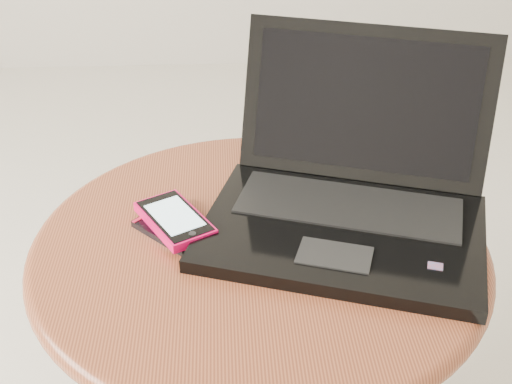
{
  "coord_description": "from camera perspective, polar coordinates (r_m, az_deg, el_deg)",
  "views": [
    {
      "loc": [
        0.04,
        -0.73,
        1.05
      ],
      "look_at": [
        0.08,
        0.06,
        0.56
      ],
      "focal_mm": 48.49,
      "sensor_mm": 36.0,
      "label": 1
    }
  ],
  "objects": [
    {
      "name": "laptop",
      "position": [
        0.97,
        7.72,
        -0.07
      ],
      "size": [
        0.46,
        0.43,
        0.24
      ],
      "color": "black",
      "rests_on": "table"
    },
    {
      "name": "phone_black",
      "position": [
        0.97,
        -7.03,
        -3.12
      ],
      "size": [
        0.11,
        0.11,
        0.01
      ],
      "color": "black",
      "rests_on": "table"
    },
    {
      "name": "table",
      "position": [
        1.02,
        0.23,
        -8.79
      ],
      "size": [
        0.63,
        0.63,
        0.5
      ],
      "color": "#542812",
      "rests_on": "ground"
    },
    {
      "name": "phone_pink",
      "position": [
        0.97,
        -6.72,
        -2.27
      ],
      "size": [
        0.12,
        0.14,
        0.02
      ],
      "color": "#F90A58",
      "rests_on": "phone_black"
    }
  ]
}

